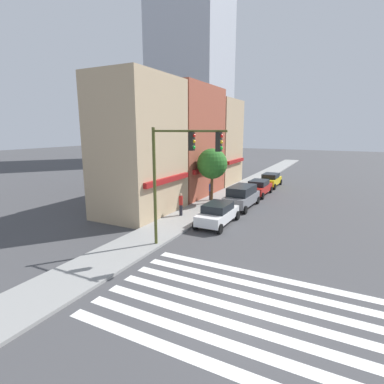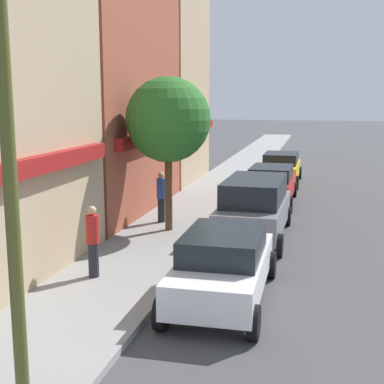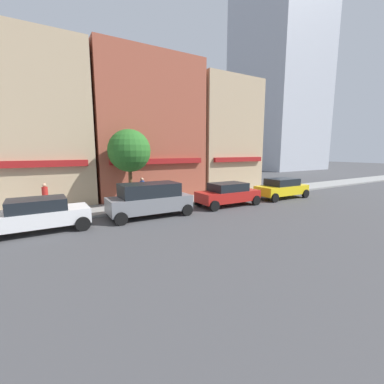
% 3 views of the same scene
% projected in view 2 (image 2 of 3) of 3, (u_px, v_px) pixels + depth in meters
% --- Properties ---
extents(storefront_row, '(22.59, 5.30, 11.06)m').
position_uv_depth(storefront_row, '(81.00, 72.00, 19.84)').
color(storefront_row, tan).
rests_on(storefront_row, ground_plane).
extents(traffic_signal, '(0.32, 4.42, 6.91)m').
position_uv_depth(traffic_signal, '(124.00, 58.00, 5.95)').
color(traffic_signal, '#474C1E').
rests_on(traffic_signal, ground_plane).
extents(sedan_white, '(4.42, 2.02, 1.59)m').
position_uv_depth(sedan_white, '(224.00, 264.00, 11.85)').
color(sedan_white, white).
rests_on(sedan_white, ground_plane).
extents(suv_grey, '(4.74, 2.12, 1.94)m').
position_uv_depth(suv_grey, '(254.00, 206.00, 17.12)').
color(suv_grey, slate).
rests_on(suv_grey, ground_plane).
extents(sedan_red, '(4.43, 2.02, 1.59)m').
position_uv_depth(sedan_red, '(271.00, 184.00, 22.66)').
color(sedan_red, '#B21E19').
rests_on(sedan_red, ground_plane).
extents(sedan_yellow, '(4.42, 2.02, 1.59)m').
position_uv_depth(sedan_yellow, '(281.00, 167.00, 27.91)').
color(sedan_yellow, yellow).
rests_on(sedan_yellow, ground_plane).
extents(pedestrian_blue_shirt, '(0.32, 0.32, 1.77)m').
position_uv_depth(pedestrian_blue_shirt, '(161.00, 196.00, 18.66)').
color(pedestrian_blue_shirt, '#23232D').
rests_on(pedestrian_blue_shirt, sidewalk_left).
extents(pedestrian_red_jacket, '(0.32, 0.32, 1.77)m').
position_uv_depth(pedestrian_red_jacket, '(93.00, 240.00, 12.97)').
color(pedestrian_red_jacket, '#23232D').
rests_on(pedestrian_red_jacket, sidewalk_left).
extents(street_tree, '(2.75, 2.75, 5.00)m').
position_uv_depth(street_tree, '(168.00, 120.00, 17.09)').
color(street_tree, brown).
rests_on(street_tree, sidewalk_left).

